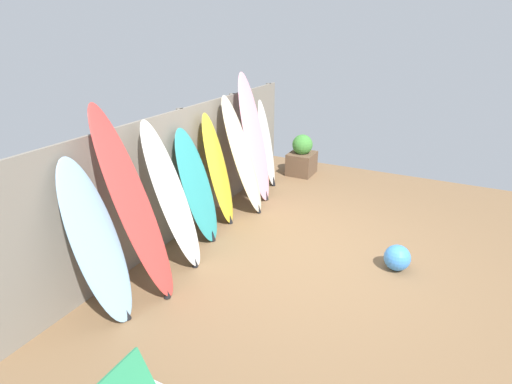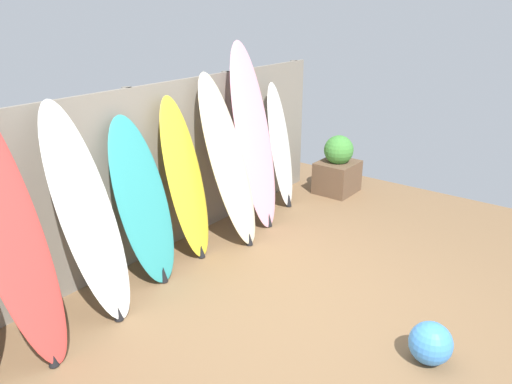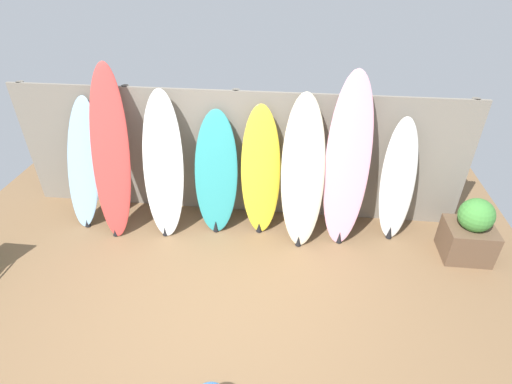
{
  "view_description": "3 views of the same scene",
  "coord_description": "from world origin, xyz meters",
  "px_view_note": "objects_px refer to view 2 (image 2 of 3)",
  "views": [
    {
      "loc": [
        -4.41,
        -1.36,
        2.84
      ],
      "look_at": [
        -0.3,
        0.72,
        0.92
      ],
      "focal_mm": 28.0,
      "sensor_mm": 36.0,
      "label": 1
    },
    {
      "loc": [
        -3.04,
        -1.85,
        2.56
      ],
      "look_at": [
        0.3,
        0.72,
        0.95
      ],
      "focal_mm": 35.0,
      "sensor_mm": 36.0,
      "label": 2
    },
    {
      "loc": [
        0.78,
        -2.77,
        3.45
      ],
      "look_at": [
        0.37,
        0.96,
        1.0
      ],
      "focal_mm": 28.0,
      "sensor_mm": 36.0,
      "label": 3
    }
  ],
  "objects_px": {
    "surfboard_red_1": "(7,226)",
    "surfboard_yellow_4": "(186,180)",
    "surfboard_cream_5": "(228,161)",
    "surfboard_pink_6": "(254,138)",
    "surfboard_white_7": "(281,147)",
    "surfboard_white_2": "(87,215)",
    "beach_ball": "(431,343)",
    "planter_box": "(338,168)",
    "surfboard_teal_3": "(143,202)"
  },
  "relations": [
    {
      "from": "surfboard_cream_5",
      "to": "surfboard_pink_6",
      "type": "xyz_separation_m",
      "value": [
        0.53,
        0.06,
        0.13
      ]
    },
    {
      "from": "surfboard_red_1",
      "to": "surfboard_teal_3",
      "type": "xyz_separation_m",
      "value": [
        1.33,
        0.13,
        -0.28
      ]
    },
    {
      "from": "surfboard_white_7",
      "to": "beach_ball",
      "type": "xyz_separation_m",
      "value": [
        -1.89,
        -2.71,
        -0.63
      ]
    },
    {
      "from": "surfboard_pink_6",
      "to": "surfboard_yellow_4",
      "type": "bearing_deg",
      "value": 176.79
    },
    {
      "from": "surfboard_cream_5",
      "to": "beach_ball",
      "type": "distance_m",
      "value": 2.77
    },
    {
      "from": "surfboard_white_7",
      "to": "planter_box",
      "type": "xyz_separation_m",
      "value": [
        0.88,
        -0.38,
        -0.43
      ]
    },
    {
      "from": "surfboard_white_2",
      "to": "beach_ball",
      "type": "relative_size",
      "value": 5.66
    },
    {
      "from": "surfboard_red_1",
      "to": "beach_ball",
      "type": "distance_m",
      "value": 3.22
    },
    {
      "from": "surfboard_yellow_4",
      "to": "beach_ball",
      "type": "bearing_deg",
      "value": -93.16
    },
    {
      "from": "surfboard_cream_5",
      "to": "surfboard_pink_6",
      "type": "height_order",
      "value": "surfboard_pink_6"
    },
    {
      "from": "surfboard_cream_5",
      "to": "surfboard_pink_6",
      "type": "bearing_deg",
      "value": 6.11
    },
    {
      "from": "surfboard_white_7",
      "to": "surfboard_pink_6",
      "type": "bearing_deg",
      "value": -173.01
    },
    {
      "from": "surfboard_yellow_4",
      "to": "surfboard_cream_5",
      "type": "relative_size",
      "value": 0.9
    },
    {
      "from": "surfboard_red_1",
      "to": "surfboard_yellow_4",
      "type": "height_order",
      "value": "surfboard_red_1"
    },
    {
      "from": "beach_ball",
      "to": "surfboard_white_2",
      "type": "bearing_deg",
      "value": 113.31
    },
    {
      "from": "surfboard_white_2",
      "to": "surfboard_teal_3",
      "type": "height_order",
      "value": "surfboard_white_2"
    },
    {
      "from": "surfboard_white_2",
      "to": "surfboard_pink_6",
      "type": "xyz_separation_m",
      "value": [
        2.33,
        0.06,
        0.15
      ]
    },
    {
      "from": "surfboard_teal_3",
      "to": "planter_box",
      "type": "bearing_deg",
      "value": -6.03
    },
    {
      "from": "surfboard_teal_3",
      "to": "surfboard_yellow_4",
      "type": "height_order",
      "value": "surfboard_yellow_4"
    },
    {
      "from": "surfboard_teal_3",
      "to": "beach_ball",
      "type": "relative_size",
      "value": 4.9
    },
    {
      "from": "surfboard_red_1",
      "to": "planter_box",
      "type": "bearing_deg",
      "value": -2.69
    },
    {
      "from": "surfboard_cream_5",
      "to": "surfboard_teal_3",
      "type": "bearing_deg",
      "value": 175.12
    },
    {
      "from": "surfboard_red_1",
      "to": "surfboard_white_7",
      "type": "distance_m",
      "value": 3.68
    },
    {
      "from": "surfboard_cream_5",
      "to": "planter_box",
      "type": "xyz_separation_m",
      "value": [
        2.08,
        -0.24,
        -0.57
      ]
    },
    {
      "from": "surfboard_white_7",
      "to": "beach_ball",
      "type": "distance_m",
      "value": 3.36
    },
    {
      "from": "surfboard_yellow_4",
      "to": "surfboard_white_7",
      "type": "height_order",
      "value": "surfboard_yellow_4"
    },
    {
      "from": "surfboard_red_1",
      "to": "surfboard_white_7",
      "type": "bearing_deg",
      "value": 2.64
    },
    {
      "from": "surfboard_teal_3",
      "to": "surfboard_pink_6",
      "type": "bearing_deg",
      "value": -1.34
    },
    {
      "from": "surfboard_teal_3",
      "to": "surfboard_yellow_4",
      "type": "distance_m",
      "value": 0.59
    },
    {
      "from": "surfboard_red_1",
      "to": "planter_box",
      "type": "height_order",
      "value": "surfboard_red_1"
    },
    {
      "from": "planter_box",
      "to": "beach_ball",
      "type": "bearing_deg",
      "value": -139.99
    },
    {
      "from": "surfboard_pink_6",
      "to": "beach_ball",
      "type": "relative_size",
      "value": 6.61
    },
    {
      "from": "surfboard_red_1",
      "to": "surfboard_white_7",
      "type": "xyz_separation_m",
      "value": [
        3.66,
        0.17,
        -0.28
      ]
    },
    {
      "from": "surfboard_red_1",
      "to": "surfboard_pink_6",
      "type": "bearing_deg",
      "value": 1.65
    },
    {
      "from": "surfboard_pink_6",
      "to": "surfboard_cream_5",
      "type": "bearing_deg",
      "value": -173.89
    },
    {
      "from": "surfboard_white_2",
      "to": "surfboard_red_1",
      "type": "bearing_deg",
      "value": -177.83
    },
    {
      "from": "surfboard_pink_6",
      "to": "planter_box",
      "type": "relative_size",
      "value": 2.61
    },
    {
      "from": "surfboard_red_1",
      "to": "surfboard_yellow_4",
      "type": "bearing_deg",
      "value": 4.37
    },
    {
      "from": "surfboard_yellow_4",
      "to": "planter_box",
      "type": "relative_size",
      "value": 2.05
    },
    {
      "from": "surfboard_yellow_4",
      "to": "surfboard_white_7",
      "type": "relative_size",
      "value": 1.05
    },
    {
      "from": "surfboard_white_7",
      "to": "surfboard_cream_5",
      "type": "bearing_deg",
      "value": -173.4
    },
    {
      "from": "surfboard_teal_3",
      "to": "surfboard_yellow_4",
      "type": "relative_size",
      "value": 0.94
    },
    {
      "from": "surfboard_yellow_4",
      "to": "planter_box",
      "type": "xyz_separation_m",
      "value": [
        2.62,
        -0.36,
        -0.47
      ]
    },
    {
      "from": "surfboard_pink_6",
      "to": "beach_ball",
      "type": "bearing_deg",
      "value": -114.97
    },
    {
      "from": "surfboard_yellow_4",
      "to": "surfboard_cream_5",
      "type": "distance_m",
      "value": 0.56
    },
    {
      "from": "surfboard_white_7",
      "to": "surfboard_teal_3",
      "type": "bearing_deg",
      "value": -178.94
    },
    {
      "from": "planter_box",
      "to": "beach_ball",
      "type": "relative_size",
      "value": 2.53
    },
    {
      "from": "surfboard_white_2",
      "to": "beach_ball",
      "type": "xyz_separation_m",
      "value": [
        1.1,
        -2.56,
        -0.75
      ]
    },
    {
      "from": "surfboard_red_1",
      "to": "surfboard_yellow_4",
      "type": "distance_m",
      "value": 1.94
    },
    {
      "from": "surfboard_pink_6",
      "to": "surfboard_white_2",
      "type": "bearing_deg",
      "value": -178.49
    }
  ]
}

